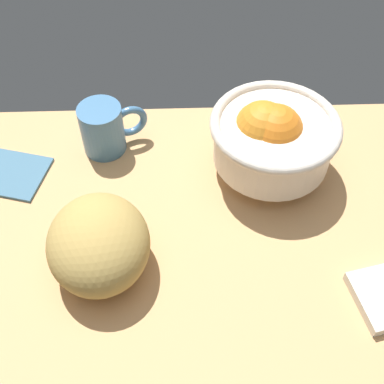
% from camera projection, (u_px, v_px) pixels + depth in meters
% --- Properties ---
extents(ground_plane, '(0.81, 0.53, 0.03)m').
position_uv_depth(ground_plane, '(189.00, 234.00, 0.75)').
color(ground_plane, tan).
extents(fruit_bowl, '(0.20, 0.20, 0.13)m').
position_uv_depth(fruit_bowl, '(272.00, 136.00, 0.76)').
color(fruit_bowl, silver).
rests_on(fruit_bowl, ground).
extents(bread_loaf, '(0.16, 0.17, 0.10)m').
position_uv_depth(bread_loaf, '(99.00, 244.00, 0.66)').
color(bread_loaf, tan).
rests_on(bread_loaf, ground).
extents(napkin_spare, '(0.14, 0.12, 0.01)m').
position_uv_depth(napkin_spare, '(8.00, 172.00, 0.80)').
color(napkin_spare, teal).
rests_on(napkin_spare, ground).
extents(mug, '(0.11, 0.07, 0.08)m').
position_uv_depth(mug, '(105.00, 128.00, 0.81)').
color(mug, teal).
rests_on(mug, ground).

